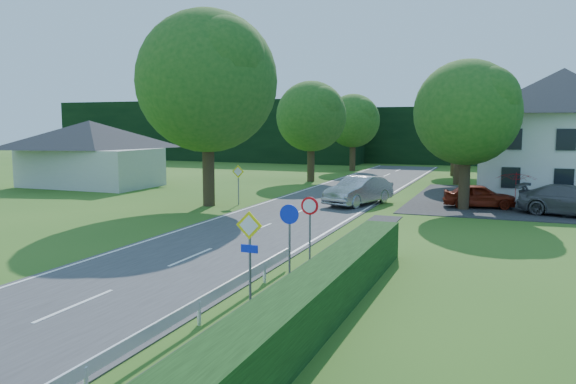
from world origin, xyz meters
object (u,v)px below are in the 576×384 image
at_px(parasol, 516,190).
at_px(streetlight, 461,132).
at_px(moving_car, 359,191).
at_px(parked_car_grey, 574,201).
at_px(motorcycle, 357,193).
at_px(parked_car_red, 479,196).

bearing_deg(parasol, streetlight, 175.09).
distance_m(moving_car, parked_car_grey, 11.76).
bearing_deg(motorcycle, moving_car, -76.12).
bearing_deg(moving_car, parked_car_grey, 19.80).
bearing_deg(parked_car_red, motorcycle, 75.94).
relative_size(streetlight, parasol, 3.43).
relative_size(streetlight, moving_car, 1.54).
bearing_deg(parasol, motorcycle, -179.06).
xyz_separation_m(streetlight, parked_car_grey, (6.09, -2.46, -3.61)).
distance_m(parked_car_red, parked_car_grey, 5.05).
bearing_deg(streetlight, parked_car_grey, -22.01).
height_order(streetlight, motorcycle, streetlight).
xyz_separation_m(motorcycle, parked_car_red, (7.50, -0.65, 0.22)).
height_order(moving_car, motorcycle, moving_car).
height_order(moving_car, parasol, parasol).
bearing_deg(streetlight, parked_car_red, -41.03).
bearing_deg(parked_car_grey, streetlight, 83.93).
xyz_separation_m(streetlight, parasol, (3.22, -0.28, -3.37)).
bearing_deg(streetlight, parasol, -4.91).
distance_m(streetlight, parked_car_grey, 7.50).
distance_m(parked_car_grey, parasol, 3.62).
bearing_deg(parked_car_grey, parked_car_red, 90.04).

